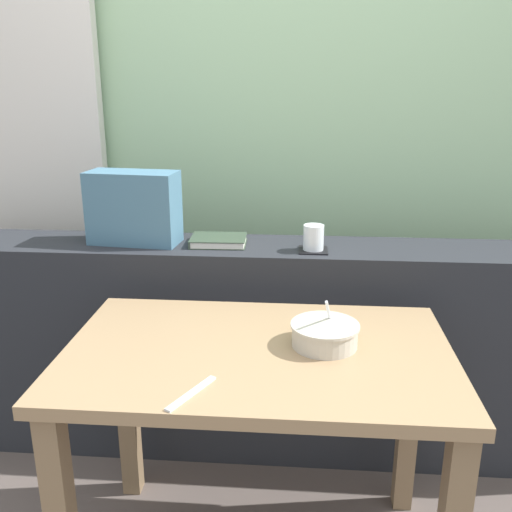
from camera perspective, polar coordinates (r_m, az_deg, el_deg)
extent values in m
cube|color=#9EC699|center=(2.48, 2.28, 17.46)|extent=(4.80, 0.08, 2.80)
cube|color=silver|center=(2.64, -21.20, 13.07)|extent=(0.56, 0.06, 2.50)
cube|color=#23262B|center=(2.19, 1.38, -9.35)|extent=(2.80, 0.30, 0.83)
cube|color=#826849|center=(2.04, -12.76, -14.49)|extent=(0.06, 0.06, 0.67)
cube|color=#826849|center=(1.99, 15.06, -15.51)|extent=(0.06, 0.06, 0.67)
cube|color=#997A56|center=(1.54, 0.36, -9.88)|extent=(1.04, 0.65, 0.03)
cube|color=black|center=(1.98, 5.76, 0.59)|extent=(0.10, 0.10, 0.00)
cylinder|color=white|center=(1.97, 5.80, 1.88)|extent=(0.07, 0.07, 0.09)
cylinder|color=gold|center=(1.97, 5.79, 1.65)|extent=(0.06, 0.06, 0.07)
cube|color=#334233|center=(2.06, -3.73, 1.23)|extent=(0.20, 0.15, 0.00)
cube|color=silver|center=(2.05, -3.74, 1.56)|extent=(0.19, 0.15, 0.02)
cube|color=#334233|center=(2.05, -3.75, 1.89)|extent=(0.20, 0.15, 0.00)
cube|color=#334233|center=(2.07, -6.42, 1.59)|extent=(0.01, 0.15, 0.03)
cube|color=#426B84|center=(2.09, -12.18, 4.77)|extent=(0.33, 0.17, 0.26)
cylinder|color=#BCB7A8|center=(1.55, 6.92, -7.85)|extent=(0.18, 0.18, 0.06)
cylinder|color=#BCB7A8|center=(1.54, 6.95, -6.93)|extent=(0.19, 0.19, 0.01)
cylinder|color=#B27038|center=(1.55, 6.91, -8.07)|extent=(0.16, 0.16, 0.04)
cylinder|color=silver|center=(1.56, 7.34, -5.88)|extent=(0.03, 0.12, 0.13)
ellipsoid|color=silver|center=(1.59, 7.25, -6.95)|extent=(0.03, 0.05, 0.01)
cube|color=silver|center=(1.34, -6.50, -13.54)|extent=(0.09, 0.16, 0.01)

